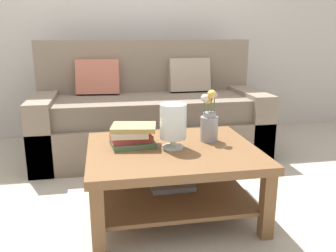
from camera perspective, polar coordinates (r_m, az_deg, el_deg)
The scene contains 7 objects.
ground_plane at distance 2.68m, azimuth -2.44°, elevation -10.06°, with size 10.00×10.00×0.00m, color #ADA393.
back_wall at distance 4.08m, azimuth -6.15°, elevation 17.90°, with size 6.40×0.12×2.70m, color #BCB7B2.
couch at distance 3.36m, azimuth -2.99°, elevation 1.71°, with size 2.08×0.90×1.06m.
coffee_table at distance 2.23m, azimuth 0.71°, elevation -6.41°, with size 1.04×0.87×0.44m.
book_stack_main at distance 2.21m, azimuth -5.83°, elevation -1.58°, with size 0.30×0.24×0.13m.
glass_hurricane_vase at distance 2.13m, azimuth 0.83°, elevation 0.50°, with size 0.16×0.16×0.28m.
flower_pitcher at distance 2.31m, azimuth 6.66°, elevation 0.63°, with size 0.12×0.12×0.34m.
Camera 1 is at (-0.34, -2.41, 1.13)m, focal length 37.75 mm.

